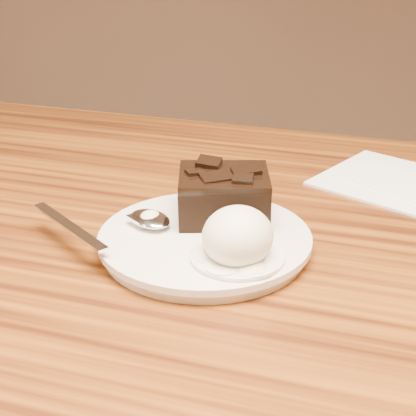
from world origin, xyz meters
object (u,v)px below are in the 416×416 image
(napkin, at_px, (391,180))
(brownie, at_px, (224,198))
(plate, at_px, (205,242))
(ice_cream_scoop, at_px, (238,236))
(spoon, at_px, (150,221))

(napkin, bearing_deg, brownie, -128.90)
(plate, relative_size, napkin, 1.35)
(plate, distance_m, napkin, 0.28)
(brownie, height_order, ice_cream_scoop, ice_cream_scoop)
(brownie, bearing_deg, plate, -97.52)
(plate, relative_size, spoon, 1.08)
(plate, bearing_deg, brownie, 82.48)
(plate, height_order, ice_cream_scoop, ice_cream_scoop)
(brownie, height_order, napkin, brownie)
(plate, relative_size, brownie, 2.32)
(ice_cream_scoop, height_order, spoon, ice_cream_scoop)
(ice_cream_scoop, bearing_deg, spoon, 158.96)
(plate, distance_m, brownie, 0.05)
(spoon, bearing_deg, napkin, -10.36)
(napkin, bearing_deg, ice_cream_scoop, -113.43)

